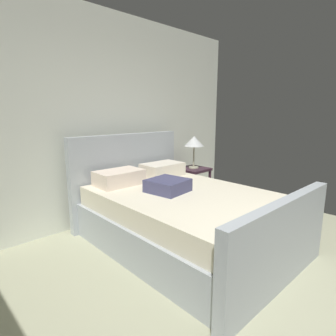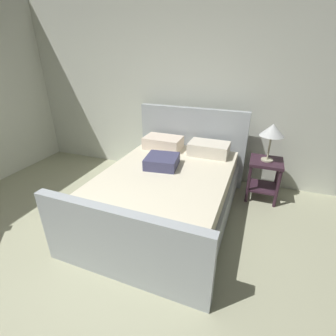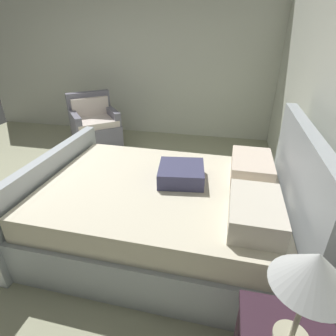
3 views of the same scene
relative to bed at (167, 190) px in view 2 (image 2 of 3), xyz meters
The scene contains 5 objects.
ground_plane 1.61m from the bed, 103.54° to the right, with size 5.23×5.55×0.02m, color #ABAC8B.
wall_back 1.72m from the bed, 105.70° to the left, with size 5.35×0.12×2.80m, color silver.
bed is the anchor object (origin of this frame).
nightstand_right 1.43m from the bed, 35.29° to the left, with size 0.44×0.44×0.60m.
table_lamp_right 1.58m from the bed, 35.29° to the left, with size 0.32×0.32×0.52m.
Camera 2 is at (1.33, -1.04, 1.97)m, focal length 26.14 mm.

